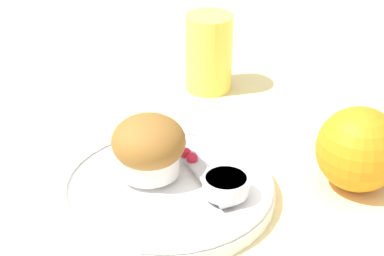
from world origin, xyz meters
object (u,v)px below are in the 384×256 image
Objects in this scene: juice_glass at (209,53)px; butter_knife at (198,165)px; orange_fruit at (359,149)px; muffin at (149,146)px.

butter_knife is at bearing -38.53° from juice_glass.
juice_glass is (-0.17, 0.14, 0.03)m from butter_knife.
butter_knife is 0.16m from orange_fruit.
juice_glass reaches higher than butter_knife.
orange_fruit is (0.09, 0.13, 0.02)m from butter_knife.
muffin is 0.85× the size of orange_fruit.
juice_glass is at bearing 178.43° from orange_fruit.
juice_glass reaches higher than muffin.
muffin is 0.21m from orange_fruit.
juice_glass is (-0.27, 0.01, 0.01)m from orange_fruit.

